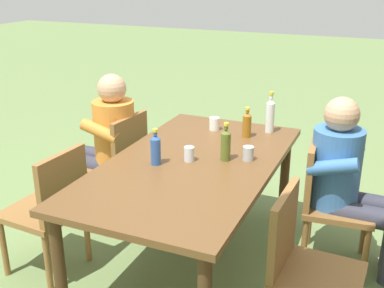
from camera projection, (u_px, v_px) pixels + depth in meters
The scene contains 15 objects.
ground_plane at pixel (192, 264), 3.27m from camera, with size 24.00×24.00×0.00m, color #6B844C.
dining_table at pixel (192, 174), 3.02m from camera, with size 1.83×1.01×0.77m.
chair_far_left at pixel (327, 198), 3.14m from camera, with size 0.48×0.48×0.87m.
chair_near_left at pixel (119, 161), 3.74m from camera, with size 0.48×0.48×0.87m.
chair_near_right at pixel (51, 206), 3.04m from camera, with size 0.47×0.47×0.87m.
chair_far_right at pixel (303, 264), 2.44m from camera, with size 0.46×0.46×0.87m.
person_in_white_shirt at pixel (347, 177), 3.05m from camera, with size 0.47×0.62×1.18m.
person_in_plaid_shirt at pixel (106, 139), 3.73m from camera, with size 0.47×0.62×1.18m.
bottle_clear at pixel (270, 115), 3.49m from camera, with size 0.06×0.06×0.31m.
bottle_olive at pixel (226, 144), 2.99m from camera, with size 0.06×0.06×0.25m.
bottle_amber at pixel (247, 124), 3.40m from camera, with size 0.06×0.06×0.22m.
bottle_blue at pixel (156, 149), 2.93m from camera, with size 0.06×0.06×0.23m.
cup_white at pixel (214, 124), 3.57m from camera, with size 0.08×0.08×0.10m, color white.
cup_glass at pixel (189, 154), 2.99m from camera, with size 0.07×0.07×0.09m, color silver.
cup_steel at pixel (248, 153), 3.01m from camera, with size 0.07×0.07×0.09m, color #B2B7BC.
Camera 1 is at (2.54, 1.10, 1.93)m, focal length 44.28 mm.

